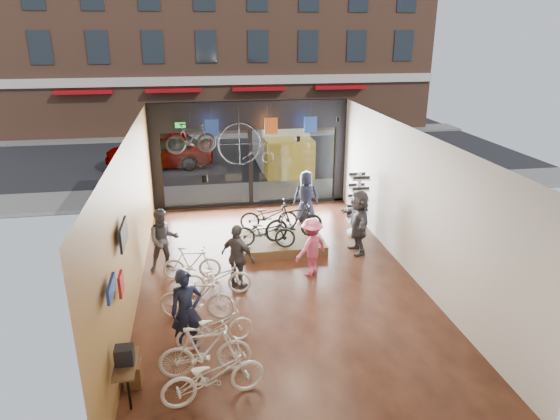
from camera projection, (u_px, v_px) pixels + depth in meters
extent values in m
cube|color=black|center=(278.00, 279.00, 13.03)|extent=(7.00, 12.00, 0.04)
cube|color=black|center=(278.00, 134.00, 11.73)|extent=(7.00, 12.00, 0.04)
cube|color=olive|center=(131.00, 219.00, 11.82)|extent=(0.04, 12.00, 3.80)
cube|color=beige|center=(411.00, 202.00, 12.94)|extent=(0.04, 12.00, 3.80)
cube|color=beige|center=(350.00, 359.00, 6.80)|extent=(7.00, 0.04, 3.80)
cube|color=#198C26|center=(180.00, 125.00, 17.05)|extent=(0.35, 0.06, 0.18)
cube|color=black|center=(232.00, 150.00, 26.93)|extent=(30.00, 18.00, 0.02)
cube|color=slate|center=(248.00, 193.00, 19.68)|extent=(30.00, 2.40, 0.12)
cube|color=slate|center=(227.00, 135.00, 30.61)|extent=(30.00, 2.00, 0.12)
cube|color=brown|center=(220.00, 14.00, 30.56)|extent=(26.00, 5.00, 14.00)
imported|color=gray|center=(160.00, 150.00, 23.29)|extent=(4.93, 1.98, 1.68)
imported|color=beige|center=(213.00, 375.00, 8.63)|extent=(1.94, 1.01, 0.97)
imported|color=beige|center=(205.00, 351.00, 9.24)|extent=(1.76, 0.58, 1.05)
imported|color=beige|center=(215.00, 327.00, 10.15)|extent=(1.68, 0.84, 0.84)
imported|color=beige|center=(197.00, 299.00, 11.04)|extent=(1.79, 0.84, 1.04)
imported|color=beige|center=(216.00, 278.00, 12.12)|extent=(1.71, 0.66, 0.89)
imported|color=beige|center=(192.00, 263.00, 12.85)|extent=(1.53, 0.56, 0.90)
cube|color=#472D1B|center=(282.00, 243.00, 14.85)|extent=(2.40, 1.80, 0.30)
imported|color=black|center=(265.00, 232.00, 14.06)|extent=(1.82, 1.01, 0.91)
imported|color=black|center=(294.00, 222.00, 14.54)|extent=(1.89, 0.89, 1.10)
imported|color=black|center=(269.00, 216.00, 15.26)|extent=(1.81, 0.76, 0.93)
imported|color=#161C33|center=(187.00, 311.00, 9.87)|extent=(0.72, 0.55, 1.77)
imported|color=#3F3F44|center=(164.00, 240.00, 13.24)|extent=(0.95, 0.80, 1.72)
imported|color=#3F3F44|center=(238.00, 257.00, 12.26)|extent=(1.01, 0.98, 1.70)
imported|color=#CC4C72|center=(311.00, 247.00, 12.97)|extent=(1.18, 1.04, 1.58)
imported|color=#161C33|center=(306.00, 196.00, 16.70)|extent=(0.93, 0.69, 1.73)
imported|color=#3F3F44|center=(358.00, 222.00, 14.30)|extent=(0.58, 1.75, 1.88)
imported|color=black|center=(191.00, 138.00, 15.60)|extent=(1.63, 0.67, 0.95)
cube|color=#1E3F99|center=(212.00, 128.00, 16.59)|extent=(0.45, 0.03, 0.55)
cube|color=#CC5919|center=(271.00, 126.00, 16.91)|extent=(0.45, 0.03, 0.55)
cube|color=#1E3F99|center=(311.00, 125.00, 17.13)|extent=(0.45, 0.03, 0.55)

